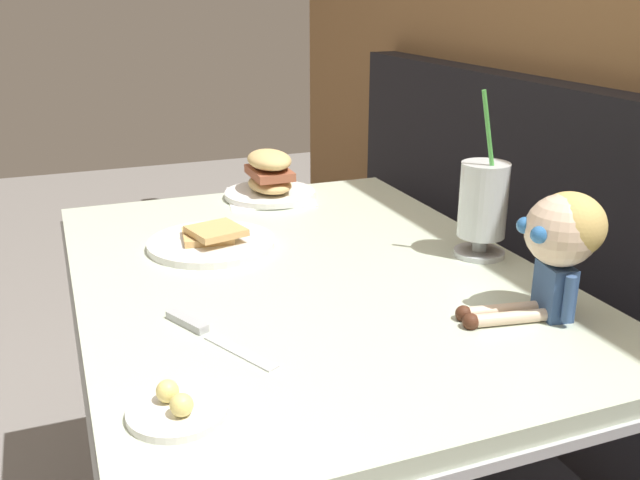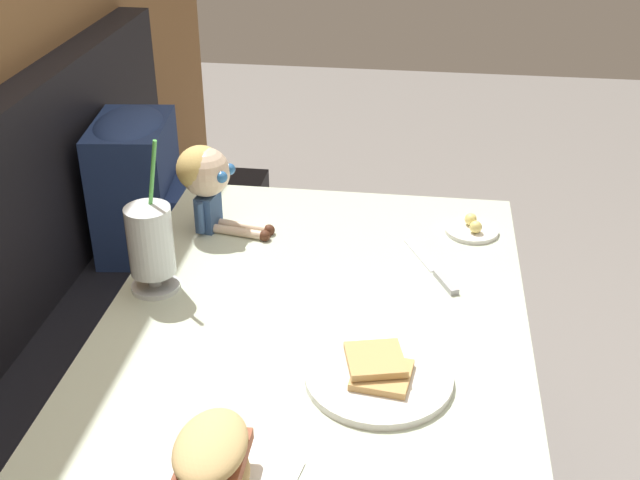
% 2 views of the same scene
% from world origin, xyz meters
% --- Properties ---
extents(booth_bench, '(2.60, 0.48, 1.00)m').
position_xyz_m(booth_bench, '(0.00, 0.81, 0.33)').
color(booth_bench, black).
rests_on(booth_bench, ground).
extents(diner_table, '(1.11, 0.81, 0.74)m').
position_xyz_m(diner_table, '(0.00, 0.18, 0.54)').
color(diner_table, beige).
rests_on(diner_table, ground).
extents(toast_plate, '(0.25, 0.25, 0.04)m').
position_xyz_m(toast_plate, '(-0.18, 0.05, 0.75)').
color(toast_plate, white).
rests_on(toast_plate, diner_table).
extents(milkshake_glass, '(0.10, 0.10, 0.31)m').
position_xyz_m(milkshake_glass, '(0.05, 0.51, 0.84)').
color(milkshake_glass, silver).
rests_on(milkshake_glass, diner_table).
extents(sandwich_plate, '(0.23, 0.23, 0.12)m').
position_xyz_m(sandwich_plate, '(-0.47, 0.26, 0.79)').
color(sandwich_plate, white).
rests_on(sandwich_plate, diner_table).
extents(butter_saucer, '(0.12, 0.12, 0.04)m').
position_xyz_m(butter_saucer, '(0.38, -0.12, 0.75)').
color(butter_saucer, white).
rests_on(butter_saucer, diner_table).
extents(butter_knife, '(0.22, 0.12, 0.01)m').
position_xyz_m(butter_knife, '(0.17, -0.05, 0.74)').
color(butter_knife, silver).
rests_on(butter_knife, diner_table).
extents(seated_doll, '(0.13, 0.23, 0.20)m').
position_xyz_m(seated_doll, '(0.32, 0.47, 0.87)').
color(seated_doll, '#385689').
rests_on(seated_doll, diner_table).
extents(backpack, '(0.32, 0.28, 0.41)m').
position_xyz_m(backpack, '(0.71, 0.78, 0.66)').
color(backpack, navy).
rests_on(backpack, booth_bench).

